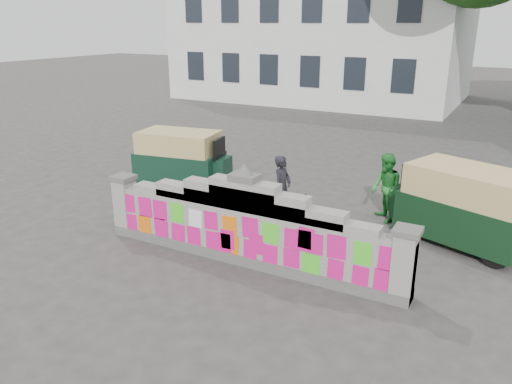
% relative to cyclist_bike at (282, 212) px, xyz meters
% --- Properties ---
extents(ground, '(100.00, 100.00, 0.00)m').
position_rel_cyclist_bike_xyz_m(ground, '(0.06, -1.77, -0.44)').
color(ground, '#383533').
rests_on(ground, ground).
extents(parapet_wall, '(6.48, 0.44, 2.01)m').
position_rel_cyclist_bike_xyz_m(parapet_wall, '(0.06, -1.78, 0.31)').
color(parapet_wall, '#4C4C49').
rests_on(parapet_wall, ground).
extents(building, '(16.00, 10.00, 8.90)m').
position_rel_cyclist_bike_xyz_m(building, '(-6.94, 20.21, 3.58)').
color(building, silver).
rests_on(building, ground).
extents(cyclist_bike, '(1.69, 0.65, 0.87)m').
position_rel_cyclist_bike_xyz_m(cyclist_bike, '(0.00, 0.00, 0.00)').
color(cyclist_bike, black).
rests_on(cyclist_bike, ground).
extents(cyclist_rider, '(0.38, 0.55, 1.48)m').
position_rel_cyclist_bike_xyz_m(cyclist_rider, '(0.00, 0.00, 0.30)').
color(cyclist_rider, black).
rests_on(cyclist_rider, ground).
extents(pedestrian, '(0.96, 1.00, 1.62)m').
position_rel_cyclist_bike_xyz_m(pedestrian, '(1.87, 1.66, 0.37)').
color(pedestrian, '#258831').
rests_on(pedestrian, ground).
extents(rickshaw_left, '(2.86, 1.65, 1.54)m').
position_rel_cyclist_bike_xyz_m(rickshaw_left, '(-3.98, 1.67, 0.36)').
color(rickshaw_left, black).
rests_on(rickshaw_left, ground).
extents(rickshaw_right, '(3.06, 2.19, 1.65)m').
position_rel_cyclist_bike_xyz_m(rickshaw_right, '(3.60, 1.21, 0.42)').
color(rickshaw_right, black).
rests_on(rickshaw_right, ground).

